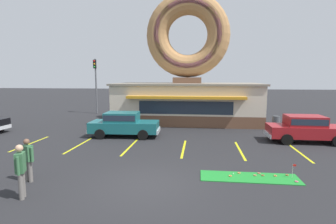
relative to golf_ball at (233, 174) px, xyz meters
name	(u,v)px	position (x,y,z in m)	size (l,w,h in m)	color
ground_plane	(146,184)	(-3.25, -1.34, -0.05)	(160.00, 160.00, 0.00)	#232326
donut_shop_building	(187,79)	(-2.45, 12.60, 3.69)	(12.30, 6.75, 10.96)	brown
putting_mat	(249,177)	(0.57, -0.25, -0.04)	(3.74, 1.11, 0.03)	#1E842D
mini_donut_near_left	(263,175)	(1.12, -0.04, 0.00)	(0.13, 0.13, 0.04)	brown
mini_donut_near_right	(239,173)	(0.24, 0.11, 0.00)	(0.13, 0.13, 0.04)	#D17F47
mini_donut_mid_left	(255,175)	(0.82, -0.08, 0.00)	(0.13, 0.13, 0.04)	#A5724C
mini_donut_mid_centre	(297,182)	(2.21, -0.54, 0.00)	(0.13, 0.13, 0.04)	#D8667F
mini_donut_mid_right	(259,173)	(1.03, 0.18, 0.00)	(0.13, 0.13, 0.04)	#A5724C
mini_donut_far_left	(230,176)	(-0.15, -0.26, 0.00)	(0.13, 0.13, 0.04)	#D17F47
mini_donut_far_centre	(275,176)	(1.60, -0.03, 0.00)	(0.13, 0.13, 0.04)	#D17F47
mini_donut_far_right	(287,175)	(2.08, 0.10, 0.00)	(0.13, 0.13, 0.04)	brown
golf_ball	(233,174)	(0.00, 0.00, 0.00)	(0.04, 0.04, 0.04)	white
putting_flag_pin	(294,168)	(2.23, -0.13, 0.39)	(0.13, 0.01, 0.55)	silver
car_red	(306,128)	(4.96, 5.98, 0.82)	(4.59, 2.03, 1.60)	maroon
car_teal	(124,123)	(-6.29, 6.16, 0.82)	(4.63, 2.14, 1.60)	#196066
pedestrian_blue_sweater_man	(21,169)	(-6.98, -2.89, 0.94)	(0.36, 0.56, 1.76)	slate
pedestrian_leather_jacket_man	(28,158)	(-7.65, -1.59, 0.85)	(0.57, 0.35, 1.62)	slate
trash_bin	(276,122)	(4.39, 10.10, 0.45)	(0.57, 0.57, 0.97)	#51565B
traffic_light_pole	(96,79)	(-12.36, 16.62, 3.66)	(0.28, 0.47, 5.80)	#595B60
parking_stripe_far_left	(30,144)	(-11.20, 3.66, -0.05)	(0.12, 3.60, 0.01)	yellow
parking_stripe_left	(79,145)	(-8.20, 3.66, -0.05)	(0.12, 3.60, 0.01)	yellow
parking_stripe_mid_left	(130,147)	(-5.20, 3.66, -0.05)	(0.12, 3.60, 0.01)	yellow
parking_stripe_centre	(184,148)	(-2.20, 3.66, -0.05)	(0.12, 3.60, 0.01)	yellow
parking_stripe_mid_right	(240,150)	(0.80, 3.66, -0.05)	(0.12, 3.60, 0.01)	yellow
parking_stripe_right	(299,152)	(3.80, 3.66, -0.05)	(0.12, 3.60, 0.01)	yellow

